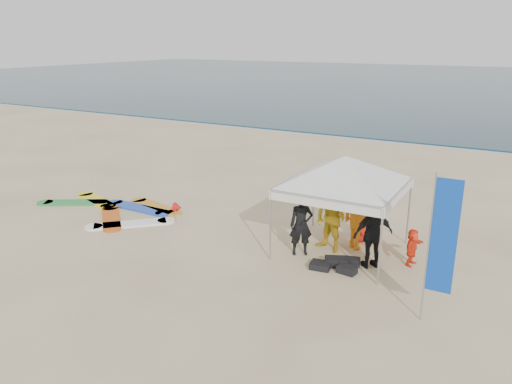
{
  "coord_description": "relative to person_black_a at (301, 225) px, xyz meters",
  "views": [
    {
      "loc": [
        7.88,
        -9.62,
        5.53
      ],
      "look_at": [
        1.06,
        2.6,
        1.2
      ],
      "focal_mm": 35.0,
      "sensor_mm": 36.0,
      "label": 1
    }
  ],
  "objects": [
    {
      "name": "shoreline_foam",
      "position": [
        -2.94,
        16.53,
        -0.83
      ],
      "size": [
        160.0,
        1.2,
        0.01
      ],
      "primitive_type": "cube",
      "color": "silver",
      "rests_on": "ground"
    },
    {
      "name": "marker_pennant",
      "position": [
        -4.31,
        0.31,
        -0.34
      ],
      "size": [
        0.28,
        0.28,
        0.64
      ],
      "color": "#A5A5A8",
      "rests_on": "ground"
    },
    {
      "name": "feather_flag",
      "position": [
        3.73,
        -1.78,
        1.0
      ],
      "size": [
        0.53,
        0.04,
        3.13
      ],
      "color": "#A5A5A8",
      "rests_on": "ground"
    },
    {
      "name": "gear_pile",
      "position": [
        1.15,
        -0.34,
        -0.74
      ],
      "size": [
        1.19,
        0.96,
        0.22
      ],
      "color": "black",
      "rests_on": "ground"
    },
    {
      "name": "person_black_a",
      "position": [
        0.0,
        0.0,
        0.0
      ],
      "size": [
        0.73,
        0.66,
        1.67
      ],
      "primitive_type": "imported",
      "rotation": [
        0.0,
        0.0,
        0.56
      ],
      "color": "black",
      "rests_on": "ground"
    },
    {
      "name": "person_seated",
      "position": [
        2.73,
        0.77,
        -0.35
      ],
      "size": [
        0.43,
        0.93,
        0.96
      ],
      "primitive_type": "imported",
      "rotation": [
        0.0,
        0.0,
        1.4
      ],
      "color": "#FF3616",
      "rests_on": "ground"
    },
    {
      "name": "person_black_b",
      "position": [
        1.88,
        0.15,
        0.05
      ],
      "size": [
        1.05,
        1.02,
        1.77
      ],
      "primitive_type": "imported",
      "rotation": [
        0.0,
        0.0,
        3.89
      ],
      "color": "black",
      "rests_on": "ground"
    },
    {
      "name": "ground",
      "position": [
        -2.94,
        -1.67,
        -0.83
      ],
      "size": [
        120.0,
        120.0,
        0.0
      ],
      "primitive_type": "plane",
      "color": "beige",
      "rests_on": "ground"
    },
    {
      "name": "canopy_tent",
      "position": [
        0.88,
        0.7,
        1.8
      ],
      "size": [
        4.02,
        4.02,
        3.03
      ],
      "color": "#A5A5A8",
      "rests_on": "ground"
    },
    {
      "name": "person_yellow",
      "position": [
        0.6,
        0.6,
        0.1
      ],
      "size": [
        1.09,
        0.96,
        1.87
      ],
      "primitive_type": "imported",
      "rotation": [
        0.0,
        0.0,
        -0.32
      ],
      "color": "gold",
      "rests_on": "ground"
    },
    {
      "name": "ocean",
      "position": [
        -2.94,
        58.33,
        -0.79
      ],
      "size": [
        160.0,
        84.0,
        0.08
      ],
      "primitive_type": "cube",
      "color": "#0C2633",
      "rests_on": "ground"
    },
    {
      "name": "person_orange_a",
      "position": [
        1.18,
        1.12,
        0.06
      ],
      "size": [
        1.33,
        1.21,
        1.79
      ],
      "primitive_type": "imported",
      "rotation": [
        0.0,
        0.0,
        2.53
      ],
      "color": "orange",
      "rests_on": "ground"
    },
    {
      "name": "person_orange_b",
      "position": [
        1.22,
        1.67,
        -0.04
      ],
      "size": [
        0.92,
        0.82,
        1.59
      ],
      "primitive_type": "imported",
      "rotation": [
        0.0,
        0.0,
        3.66
      ],
      "color": "red",
      "rests_on": "ground"
    },
    {
      "name": "surfboard_spread",
      "position": [
        -6.77,
        0.2,
        -0.8
      ],
      "size": [
        5.16,
        3.09,
        0.07
      ],
      "color": "#268E3B",
      "rests_on": "ground"
    }
  ]
}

